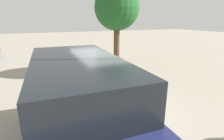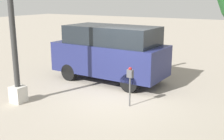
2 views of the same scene
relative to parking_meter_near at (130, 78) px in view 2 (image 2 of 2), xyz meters
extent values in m
plane|color=gray|center=(0.78, -0.68, -0.95)|extent=(80.00, 80.00, 0.00)
cylinder|color=#4C4C4C|center=(0.00, 0.00, -0.48)|extent=(0.05, 0.05, 0.95)
cube|color=#47474C|center=(0.00, 0.00, 0.13)|extent=(0.22, 0.15, 0.26)
sphere|color=maroon|center=(0.00, 0.00, 0.28)|extent=(0.11, 0.11, 0.11)
cube|color=beige|center=(3.37, 1.54, -0.68)|extent=(0.44, 0.44, 0.55)
cube|color=navy|center=(2.04, -2.18, 0.01)|extent=(4.76, 2.17, 1.22)
cube|color=black|center=(1.93, -2.17, 0.98)|extent=(3.82, 1.97, 0.73)
cube|color=orange|center=(4.36, -1.63, -0.45)|extent=(0.09, 0.12, 0.20)
cylinder|color=black|center=(3.53, -1.37, -0.60)|extent=(0.71, 0.27, 0.70)
cylinder|color=black|center=(3.45, -3.11, -0.60)|extent=(0.71, 0.27, 0.70)
cylinder|color=black|center=(0.63, -1.25, -0.60)|extent=(0.71, 0.27, 0.70)
cylinder|color=black|center=(0.56, -2.98, -0.60)|extent=(0.71, 0.27, 0.70)
camera|label=1|loc=(5.55, -2.91, 2.15)|focal=28.00mm
camera|label=2|loc=(-3.75, 7.61, 2.42)|focal=45.00mm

